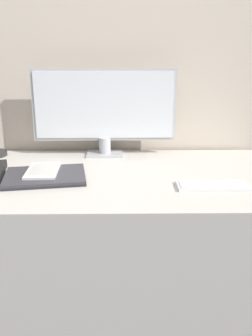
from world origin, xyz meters
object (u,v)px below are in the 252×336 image
laptop (45,176)px  ereader (43,170)px  monitor (104,109)px  keyboard (212,186)px

laptop → ereader: ereader is taller
monitor → ereader: bearing=-128.3°
monitor → laptop: size_ratio=1.94×
laptop → ereader: 0.04m
keyboard → laptop: laptop is taller
monitor → ereader: size_ratio=3.29×
keyboard → laptop: bearing=170.6°
monitor → laptop: bearing=-124.0°
keyboard → ereader: ereader is taller
keyboard → ereader: (-0.65, 0.13, 0.02)m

